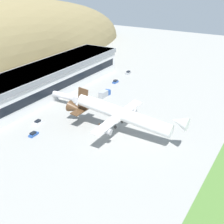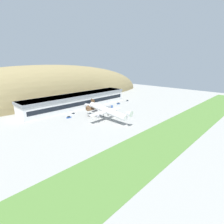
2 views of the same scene
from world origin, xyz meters
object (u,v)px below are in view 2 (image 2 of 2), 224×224
Objects in this scene: terminal_building at (78,100)px; service_car_2 at (69,117)px; traffic_cone_0 at (99,116)px; fuel_truck at (109,107)px; box_truck at (96,110)px; service_car_0 at (127,101)px; service_car_1 at (118,104)px; cargo_airplane at (106,111)px; service_car_3 at (73,114)px; jetway_0 at (91,106)px.

terminal_building is 37.65m from service_car_2.
fuel_truck is at bearing 27.67° from traffic_cone_0.
fuel_truck is 0.87× the size of box_truck.
service_car_0 reaches higher than traffic_cone_0.
terminal_building reaches higher than service_car_0.
terminal_building is 45.01m from service_car_1.
box_truck reaches higher than service_car_0.
terminal_building is 52.71m from cargo_airplane.
service_car_1 is at bearing -2.23° from service_car_3.
service_car_3 is 39.35m from fuel_truck.
service_car_2 is (-29.45, -6.25, -3.38)m from jetway_0.
service_car_3 is 24.62m from traffic_cone_0.
jetway_0 is at bearing 70.95° from cargo_airplane.
cargo_airplane is at bearing -101.93° from traffic_cone_0.
fuel_truck is (17.18, -8.44, -2.57)m from jetway_0.
fuel_truck is (46.63, -2.19, 0.81)m from service_car_2.
cargo_airplane reaches higher than box_truck.
cargo_airplane is 13.72m from traffic_cone_0.
service_car_0 is 66.87m from traffic_cone_0.
service_car_2 is 0.94× the size of service_car_3.
service_car_3 is at bearing 179.39° from service_car_0.
fuel_truck is 29.79m from traffic_cone_0.
cargo_airplane is 29.73m from box_truck.
traffic_cone_0 is at bearing -120.82° from box_truck.
traffic_cone_0 is (-7.22, -40.73, -7.43)m from terminal_building.
service_car_0 is at bearing -19.69° from terminal_building.
service_car_2 is (-83.91, -4.53, -0.08)m from service_car_0.
service_car_1 is (48.40, 30.19, -7.31)m from cargo_airplane.
service_car_1 is 58.36m from service_car_3.
service_car_0 is 54.63m from box_truck.
service_car_2 is 29.54m from box_truck.
jetway_0 is 0.31× the size of cargo_airplane.
terminal_building is 28.38m from service_car_3.
cargo_airplane reaches higher than service_car_0.
service_car_0 is 0.50× the size of box_truck.
traffic_cone_0 is (2.35, 11.11, -7.71)m from cargo_airplane.
cargo_airplane is at bearing -148.05° from service_car_1.
service_car_3 is 7.47× the size of traffic_cone_0.
terminal_building is 18.94m from jetway_0.
service_car_0 reaches higher than service_car_2.
cargo_airplane is 33.33m from service_car_2.
box_truck is at bearing -0.99° from service_car_2.
box_truck is (21.51, -5.85, 0.93)m from service_car_3.
service_car_2 is (-66.33, -3.07, -0.07)m from service_car_1.
traffic_cone_0 is at bearing -100.05° from terminal_building.
service_car_2 is 0.47× the size of box_truck.
service_car_0 is at bearing -1.82° from jetway_0.
traffic_cone_0 is at bearing -162.11° from service_car_0.
cargo_airplane reaches higher than service_car_1.
terminal_building is 2.38× the size of cargo_airplane.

